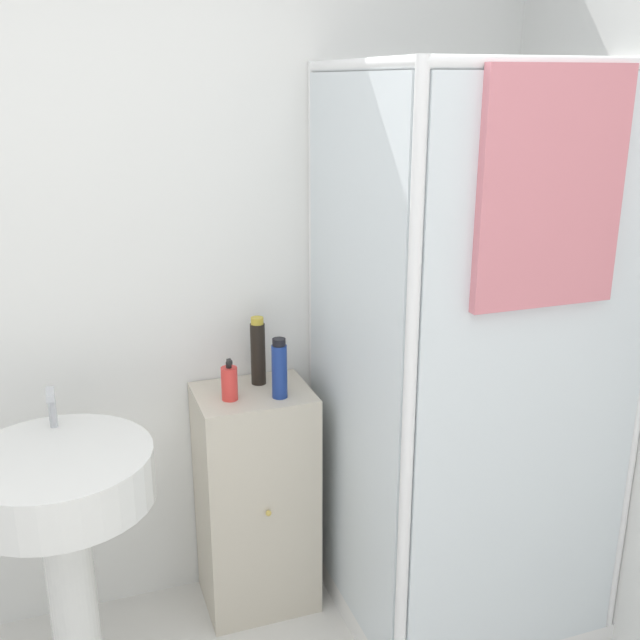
# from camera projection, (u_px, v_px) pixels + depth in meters

# --- Properties ---
(wall_back) EXTENTS (6.40, 0.06, 2.50)m
(wall_back) POSITION_uv_depth(u_px,v_px,m) (59.00, 279.00, 2.44)
(wall_back) COLOR white
(wall_back) RESTS_ON ground_plane
(shower_enclosure) EXTENTS (0.82, 0.85, 1.93)m
(shower_enclosure) POSITION_uv_depth(u_px,v_px,m) (453.00, 478.00, 2.56)
(shower_enclosure) COLOR white
(shower_enclosure) RESTS_ON ground_plane
(vanity_cabinet) EXTENTS (0.40, 0.34, 0.84)m
(vanity_cabinet) POSITION_uv_depth(u_px,v_px,m) (256.00, 499.00, 2.71)
(vanity_cabinet) COLOR beige
(vanity_cabinet) RESTS_ON ground_plane
(sink) EXTENTS (0.55, 0.55, 0.98)m
(sink) POSITION_uv_depth(u_px,v_px,m) (62.00, 509.00, 2.18)
(sink) COLOR white
(sink) RESTS_ON ground_plane
(soap_dispenser) EXTENTS (0.05, 0.06, 0.15)m
(soap_dispenser) POSITION_uv_depth(u_px,v_px,m) (229.00, 383.00, 2.50)
(soap_dispenser) COLOR red
(soap_dispenser) RESTS_ON vanity_cabinet
(shampoo_bottle_tall_black) EXTENTS (0.05, 0.05, 0.24)m
(shampoo_bottle_tall_black) POSITION_uv_depth(u_px,v_px,m) (258.00, 352.00, 2.61)
(shampoo_bottle_tall_black) COLOR black
(shampoo_bottle_tall_black) RESTS_ON vanity_cabinet
(shampoo_bottle_blue) EXTENTS (0.05, 0.05, 0.21)m
(shampoo_bottle_blue) POSITION_uv_depth(u_px,v_px,m) (279.00, 369.00, 2.50)
(shampoo_bottle_blue) COLOR navy
(shampoo_bottle_blue) RESTS_ON vanity_cabinet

